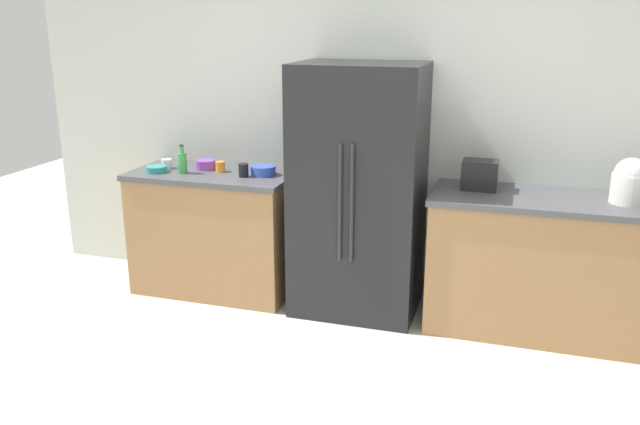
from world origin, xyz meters
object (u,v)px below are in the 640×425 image
Objects in this scene: rice_cooker at (630,182)px; cup_c at (243,170)px; toaster at (480,175)px; cup_b at (167,164)px; bowl_b at (206,165)px; bowl_a at (156,169)px; bottle_a at (182,162)px; cup_a at (220,167)px; bowl_c at (263,170)px; refrigerator at (358,191)px.

cup_c is at bearing -178.33° from rice_cooker.
toaster is 2.92× the size of cup_b.
bowl_b is at bearing -179.99° from toaster.
cup_b is 0.14m from bowl_a.
cup_c is 0.68m from bowl_a.
cup_c is (0.48, 0.03, -0.03)m from bottle_a.
rice_cooker is 1.93× the size of bowl_b.
bowl_a is (-0.68, -0.06, -0.03)m from cup_c.
toaster is 1.89m from cup_a.
bowl_a is 0.83× the size of bowl_c.
bowl_a is (-2.34, -0.20, -0.08)m from toaster.
refrigerator is at bearing -179.20° from rice_cooker.
bottle_a is at bearing -152.77° from cup_a.
toaster is at bearing 4.93° from cup_c.
bowl_c reaches higher than bowl_a.
cup_b is (-1.52, 0.03, 0.09)m from refrigerator.
bowl_c is at bearing 176.71° from refrigerator.
bowl_c is (0.12, 0.09, -0.01)m from cup_c.
rice_cooker reaches higher than bowl_b.
toaster is at bearing 6.47° from refrigerator.
bowl_b is at bearing 58.22° from bottle_a.
rice_cooker reaches higher than bowl_c.
rice_cooker is 3.59× the size of cup_b.
cup_a is at bearing -17.12° from bowl_b.
toaster is 1.09× the size of bottle_a.
bowl_c is (-2.45, 0.02, -0.10)m from rice_cooker.
refrigerator is 0.85m from cup_c.
bowl_b is (-1.22, 0.09, 0.09)m from refrigerator.
toaster is 2.39× the size of cup_c.
cup_c is at bearing 3.26° from bottle_a.
cup_b is at bearing -177.42° from cup_a.
bottle_a reaches higher than cup_c.
cup_a is 0.35m from bowl_c.
cup_a is at bearing 156.86° from cup_c.
cup_b is at bearing 178.92° from refrigerator.
rice_cooker is at bearing 1.92° from bottle_a.
refrigerator is 1.23m from bowl_b.
bowl_a is at bearing -169.34° from bowl_c.
cup_a reaches higher than cup_b.
cup_c reaches higher than bowl_b.
cup_b is 0.31m from bowl_b.
cup_a is 0.44m from cup_b.
bowl_b is 0.49m from bowl_c.
cup_b and bowl_b have the same top height.
cup_c is (0.67, -0.08, 0.01)m from cup_b.
refrigerator reaches higher than bowl_b.
toaster is at bearing 175.74° from rice_cooker.
bowl_b is at bearing 11.88° from cup_b.
bottle_a is at bearing -175.44° from toaster.
bowl_c is at bearing 0.97° from cup_b.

